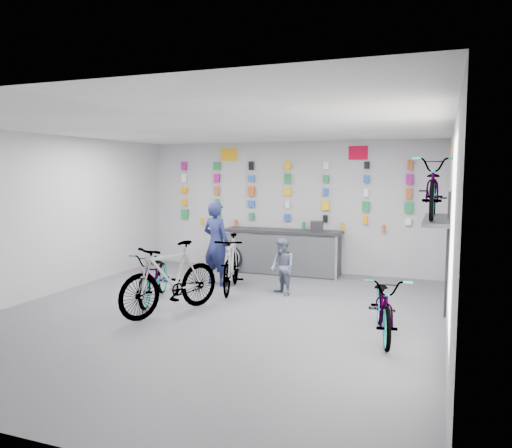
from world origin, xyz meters
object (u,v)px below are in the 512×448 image
at_px(bike_center, 170,278).
at_px(bike_right, 384,305).
at_px(bike_left, 154,276).
at_px(bike_service, 231,263).
at_px(counter, 282,252).
at_px(clerk, 216,243).
at_px(customer, 282,267).

height_order(bike_center, bike_right, bike_center).
height_order(bike_left, bike_right, bike_left).
relative_size(bike_left, bike_center, 0.90).
bearing_deg(bike_service, bike_center, -115.62).
height_order(counter, clerk, clerk).
distance_m(counter, customer, 2.00).
xyz_separation_m(bike_center, customer, (1.34, 1.80, -0.05)).
xyz_separation_m(bike_service, clerk, (-0.51, 0.40, 0.31)).
bearing_deg(clerk, bike_center, 109.23).
distance_m(bike_left, bike_service, 1.53).
height_order(bike_center, clerk, clerk).
xyz_separation_m(bike_right, bike_service, (-3.07, 1.71, 0.09)).
distance_m(clerk, customer, 1.59).
height_order(bike_center, customer, bike_center).
relative_size(bike_center, bike_service, 1.07).
relative_size(bike_center, customer, 1.82).
bearing_deg(counter, customer, -72.15).
bearing_deg(customer, counter, 148.09).
bearing_deg(counter, bike_right, -53.94).
bearing_deg(bike_left, bike_service, 32.45).
relative_size(bike_left, bike_right, 1.01).
relative_size(counter, bike_center, 1.39).
bearing_deg(bike_right, clerk, 138.10).
relative_size(bike_right, bike_service, 0.95).
xyz_separation_m(bike_center, bike_right, (3.40, 0.03, -0.13)).
height_order(bike_service, customer, bike_service).
bearing_deg(bike_center, clerk, 117.81).
bearing_deg(bike_service, bike_left, -145.74).
relative_size(bike_left, clerk, 1.02).
height_order(clerk, customer, clerk).
bearing_deg(counter, bike_service, -101.53).
height_order(counter, customer, customer).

